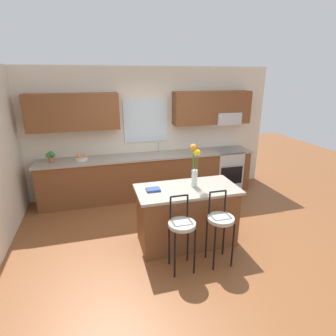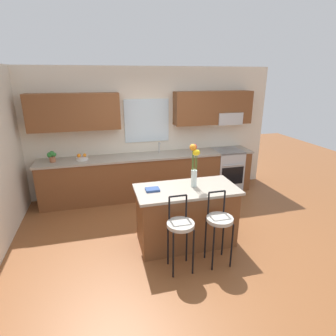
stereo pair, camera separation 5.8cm
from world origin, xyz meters
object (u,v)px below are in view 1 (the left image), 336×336
bar_stool_near (182,228)px  kitchen_island (187,215)px  oven_range (226,169)px  flower_vase (195,162)px  cookbook (153,190)px  fruit_bowl_oranges (81,158)px  potted_plant_small (51,156)px  bar_stool_middle (220,222)px

bar_stool_near → kitchen_island: bearing=65.1°
bar_stool_near → oven_range: bearing=52.7°
bar_stool_near → flower_vase: bearing=57.8°
oven_range → bar_stool_near: bearing=-127.3°
bar_stool_near → cookbook: 0.74m
cookbook → fruit_bowl_oranges: fruit_bowl_oranges is taller
fruit_bowl_oranges → potted_plant_small: potted_plant_small is taller
flower_vase → bar_stool_near: bearing=-122.2°
kitchen_island → flower_vase: bearing=17.4°
bar_stool_near → fruit_bowl_oranges: bearing=117.3°
flower_vase → fruit_bowl_oranges: (-1.69, 1.86, -0.35)m
potted_plant_small → fruit_bowl_oranges: bearing=-0.2°
bar_stool_middle → cookbook: (-0.79, 0.63, 0.30)m
oven_range → bar_stool_middle: bearing=-118.3°
flower_vase → fruit_bowl_oranges: 2.53m
kitchen_island → cookbook: cookbook is taller
kitchen_island → potted_plant_small: (-2.11, 1.90, 0.58)m
oven_range → potted_plant_small: size_ratio=4.19×
oven_range → bar_stool_near: size_ratio=0.88×
kitchen_island → cookbook: (-0.51, 0.04, 0.47)m
oven_range → bar_stool_middle: (-1.33, -2.47, 0.18)m
bar_stool_middle → potted_plant_small: size_ratio=4.75×
bar_stool_near → fruit_bowl_oranges: 2.82m
kitchen_island → bar_stool_near: bar_stool_near is taller
bar_stool_near → potted_plant_small: 3.13m
oven_range → flower_vase: size_ratio=1.39×
flower_vase → potted_plant_small: (-2.24, 1.86, -0.27)m
cookbook → bar_stool_middle: bearing=-38.8°
cookbook → potted_plant_small: size_ratio=0.91×
cookbook → kitchen_island: bearing=-4.5°
bar_stool_near → bar_stool_middle: (0.55, 0.00, 0.00)m
kitchen_island → flower_vase: size_ratio=2.31×
bar_stool_near → cookbook: bar_stool_near is taller
fruit_bowl_oranges → potted_plant_small: (-0.55, 0.00, 0.08)m
kitchen_island → potted_plant_small: potted_plant_small is taller
bar_stool_near → flower_vase: 1.00m
flower_vase → fruit_bowl_oranges: bearing=132.2°
potted_plant_small → bar_stool_near: bearing=-53.6°
fruit_bowl_oranges → kitchen_island: bearing=-50.5°
oven_range → bar_stool_near: 3.11m
bar_stool_middle → fruit_bowl_oranges: fruit_bowl_oranges is taller
oven_range → flower_vase: bearing=-128.9°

